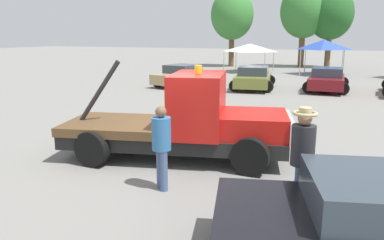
{
  "coord_description": "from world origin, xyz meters",
  "views": [
    {
      "loc": [
        4.14,
        -8.37,
        3.11
      ],
      "look_at": [
        0.5,
        0.0,
        1.05
      ],
      "focal_mm": 35.0,
      "sensor_mm": 36.0,
      "label": 1
    }
  ],
  "objects": [
    {
      "name": "canopy_tent_blue",
      "position": [
        1.66,
        23.83,
        2.4
      ],
      "size": [
        3.16,
        3.16,
        2.8
      ],
      "color": "#9E9EA3",
      "rests_on": "ground"
    },
    {
      "name": "ground_plane",
      "position": [
        0.0,
        0.0,
        0.0
      ],
      "size": [
        160.0,
        160.0,
        0.0
      ],
      "primitive_type": "plane",
      "color": "gray"
    },
    {
      "name": "tow_truck",
      "position": [
        0.34,
        0.09,
        0.94
      ],
      "size": [
        6.05,
        3.32,
        2.51
      ],
      "rotation": [
        0.0,
        0.0,
        0.25
      ],
      "color": "black",
      "rests_on": "ground"
    },
    {
      "name": "parked_car_tan",
      "position": [
        -5.77,
        13.19,
        0.65
      ],
      "size": [
        3.03,
        4.97,
        1.34
      ],
      "rotation": [
        0.0,
        0.0,
        1.4
      ],
      "color": "tan",
      "rests_on": "ground"
    },
    {
      "name": "canopy_tent_white",
      "position": [
        -4.41,
        23.9,
        2.09
      ],
      "size": [
        3.57,
        3.57,
        2.44
      ],
      "color": "#9E9EA3",
      "rests_on": "ground"
    },
    {
      "name": "parked_car_maroon",
      "position": [
        2.7,
        14.4,
        0.65
      ],
      "size": [
        2.53,
        4.46,
        1.34
      ],
      "rotation": [
        0.0,
        0.0,
        1.61
      ],
      "color": "maroon",
      "rests_on": "ground"
    },
    {
      "name": "tree_left",
      "position": [
        -1.01,
        31.07,
        5.46
      ],
      "size": [
        4.55,
        4.55,
        8.13
      ],
      "color": "brown",
      "rests_on": "ground"
    },
    {
      "name": "person_at_hood",
      "position": [
        0.67,
        -1.94,
        1.01
      ],
      "size": [
        0.39,
        0.39,
        1.75
      ],
      "rotation": [
        0.0,
        0.0,
        3.98
      ],
      "color": "#475B84",
      "rests_on": "ground"
    },
    {
      "name": "parked_car_olive",
      "position": [
        -1.39,
        13.57,
        0.65
      ],
      "size": [
        2.96,
        4.82,
        1.34
      ],
      "rotation": [
        0.0,
        0.0,
        1.74
      ],
      "color": "olive",
      "rests_on": "ground"
    },
    {
      "name": "person_near_truck",
      "position": [
        3.42,
        -1.89,
        1.13
      ],
      "size": [
        0.43,
        0.43,
        1.92
      ],
      "rotation": [
        0.0,
        0.0,
        3.06
      ],
      "color": "#475B84",
      "rests_on": "ground"
    },
    {
      "name": "tree_center",
      "position": [
        -7.71,
        29.03,
        5.14
      ],
      "size": [
        4.29,
        4.29,
        7.66
      ],
      "color": "brown",
      "rests_on": "ground"
    },
    {
      "name": "tree_right",
      "position": [
        1.49,
        31.53,
        5.16
      ],
      "size": [
        4.31,
        4.31,
        7.7
      ],
      "color": "brown",
      "rests_on": "ground"
    }
  ]
}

